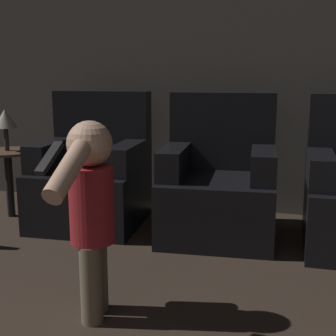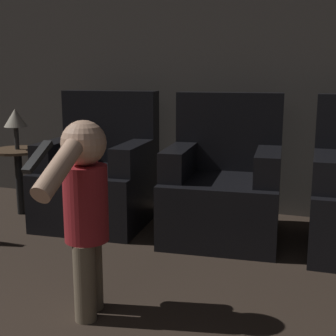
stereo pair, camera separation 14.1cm
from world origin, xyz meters
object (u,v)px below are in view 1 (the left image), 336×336
at_px(armchair_middle, 218,187).
at_px(lamp, 5,120).
at_px(person_toddler, 91,205).
at_px(armchair_left, 93,178).

height_order(armchair_middle, lamp, armchair_middle).
bearing_deg(armchair_middle, person_toddler, -110.00).
distance_m(armchair_middle, person_toddler, 1.38).
bearing_deg(lamp, armchair_left, 4.80).
distance_m(armchair_left, lamp, 0.82).
xyz_separation_m(person_toddler, lamp, (-1.31, 1.26, 0.23)).
distance_m(armchair_left, armchair_middle, 0.97).
bearing_deg(person_toddler, armchair_left, 13.91).
relative_size(armchair_middle, person_toddler, 1.07).
height_order(armchair_left, lamp, armchair_left).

